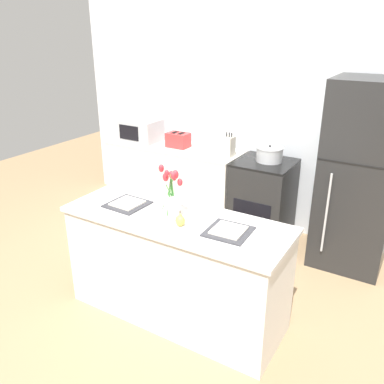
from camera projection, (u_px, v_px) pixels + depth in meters
ground_plane at (177, 312)px, 3.45m from camera, size 10.00×10.00×0.00m
back_wall at (273, 114)px, 4.53m from camera, size 5.20×0.08×2.70m
kitchen_island at (176, 267)px, 3.28m from camera, size 1.80×0.66×0.90m
back_counter at (175, 182)px, 5.05m from camera, size 1.68×0.60×0.92m
stove_range at (262, 201)px, 4.50m from camera, size 0.60×0.61×0.92m
refrigerator at (359, 177)px, 3.87m from camera, size 0.68×0.67×1.84m
flower_vase at (172, 200)px, 3.03m from camera, size 0.18×0.14×0.42m
pear_figurine at (180, 220)px, 2.96m from camera, size 0.07×0.07×0.12m
plate_setting_left at (127, 204)px, 3.32m from camera, size 0.32×0.32×0.02m
plate_setting_right at (229, 231)px, 2.88m from camera, size 0.32×0.32×0.02m
toaster at (178, 140)px, 4.82m from camera, size 0.28×0.18×0.17m
cooking_pot at (270, 154)px, 4.31m from camera, size 0.29×0.29×0.18m
microwave at (141, 130)px, 5.06m from camera, size 0.48×0.37×0.27m
knife_block at (229, 147)px, 4.46m from camera, size 0.10×0.14×0.27m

